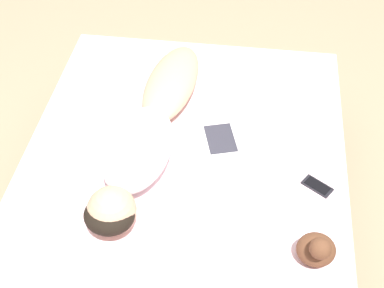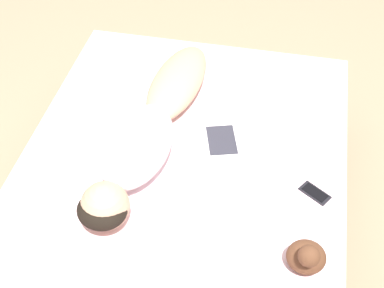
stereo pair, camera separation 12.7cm
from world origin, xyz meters
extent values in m
plane|color=#9E8466|center=(0.00, 0.00, 0.00)|extent=(12.00, 12.00, 0.00)
cube|color=#383333|center=(0.00, 0.00, 0.17)|extent=(1.60, 2.28, 0.33)
cube|color=silver|center=(0.00, 0.00, 0.44)|extent=(1.54, 2.22, 0.20)
ellipsoid|color=tan|center=(0.13, -0.64, 0.61)|extent=(0.33, 0.66, 0.14)
ellipsoid|color=white|center=(0.20, -0.10, 0.66)|extent=(0.36, 0.55, 0.24)
ellipsoid|color=black|center=(0.24, 0.28, 0.65)|extent=(0.24, 0.22, 0.12)
sphere|color=tan|center=(0.24, 0.25, 0.64)|extent=(0.21, 0.21, 0.21)
cube|color=white|center=(-0.36, -0.38, 0.54)|extent=(0.28, 0.33, 0.01)
cube|color=white|center=(-0.16, -0.32, 0.54)|extent=(0.28, 0.33, 0.01)
cube|color=#2D2D38|center=(-0.16, -0.32, 0.55)|extent=(0.19, 0.23, 0.00)
cube|color=black|center=(-0.63, -0.08, 0.54)|extent=(0.15, 0.13, 0.01)
cube|color=black|center=(-0.63, -0.08, 0.55)|extent=(0.12, 0.11, 0.00)
ellipsoid|color=brown|center=(-0.60, 0.30, 0.60)|extent=(0.16, 0.14, 0.13)
sphere|color=brown|center=(-0.60, 0.36, 0.70)|extent=(0.09, 0.09, 0.09)
camera|label=1|loc=(-0.27, 1.53, 2.42)|focal=50.00mm
camera|label=2|loc=(-0.39, 1.51, 2.42)|focal=50.00mm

